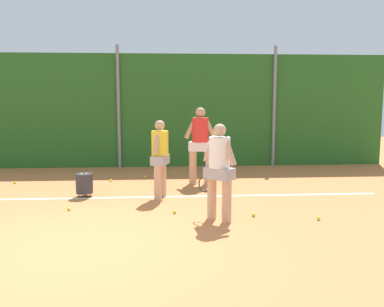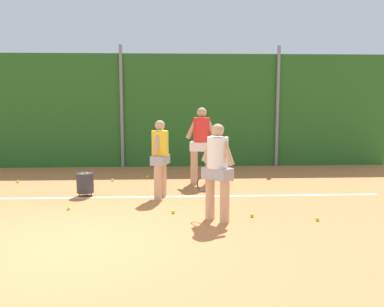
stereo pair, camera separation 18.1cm
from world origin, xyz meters
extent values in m
plane|color=#C67542|center=(0.00, 2.05, 0.00)|extent=(27.29, 27.29, 0.00)
cube|color=#286023|center=(0.00, 6.95, 1.70)|extent=(16.31, 0.25, 3.39)
cylinder|color=gray|center=(0.00, 6.77, 1.82)|extent=(0.10, 0.10, 3.63)
cylinder|color=gray|center=(4.70, 6.77, 1.82)|extent=(0.10, 0.10, 3.63)
cube|color=white|center=(0.00, 2.87, 0.00)|extent=(11.92, 0.10, 0.01)
cylinder|color=tan|center=(2.37, 0.96, 0.37)|extent=(0.16, 0.16, 0.73)
cylinder|color=tan|center=(2.15, 1.19, 0.37)|extent=(0.16, 0.16, 0.73)
cube|color=#99999E|center=(2.26, 1.08, 0.83)|extent=(0.54, 0.55, 0.20)
cylinder|color=white|center=(2.26, 1.08, 1.19)|extent=(0.36, 0.36, 0.52)
sphere|color=tan|center=(2.26, 1.08, 1.57)|extent=(0.21, 0.21, 0.21)
cylinder|color=tan|center=(2.40, 0.93, 1.23)|extent=(0.24, 0.24, 0.50)
cylinder|color=tan|center=(2.12, 1.22, 1.23)|extent=(0.24, 0.24, 0.50)
cylinder|color=black|center=(2.02, 1.25, 0.87)|extent=(0.03, 0.03, 0.28)
torus|color=#26262B|center=(2.02, 1.25, 0.60)|extent=(0.21, 0.22, 0.28)
cylinder|color=tan|center=(1.20, 2.64, 0.36)|extent=(0.16, 0.16, 0.72)
cylinder|color=tan|center=(1.29, 2.94, 0.36)|extent=(0.16, 0.16, 0.72)
cube|color=#99999E|center=(1.24, 2.79, 0.81)|extent=(0.41, 0.54, 0.19)
cylinder|color=yellow|center=(1.24, 2.79, 1.17)|extent=(0.35, 0.35, 0.51)
sphere|color=tan|center=(1.24, 2.79, 1.53)|extent=(0.21, 0.21, 0.21)
cylinder|color=tan|center=(1.18, 2.60, 1.20)|extent=(0.16, 0.28, 0.49)
cylinder|color=tan|center=(1.30, 2.98, 1.20)|extent=(0.16, 0.28, 0.49)
cylinder|color=black|center=(1.28, 3.08, 0.85)|extent=(0.03, 0.03, 0.28)
torus|color=#26262B|center=(1.28, 3.08, 0.58)|extent=(0.11, 0.28, 0.28)
cylinder|color=tan|center=(2.39, 4.14, 0.41)|extent=(0.18, 0.18, 0.82)
cylinder|color=tan|center=(2.03, 4.21, 0.41)|extent=(0.18, 0.18, 0.82)
cube|color=white|center=(2.21, 4.18, 0.93)|extent=(0.60, 0.42, 0.22)
cylinder|color=red|center=(2.21, 4.18, 1.33)|extent=(0.40, 0.40, 0.58)
sphere|color=tan|center=(2.21, 4.18, 1.75)|extent=(0.24, 0.24, 0.24)
cylinder|color=tan|center=(2.43, 4.13, 1.37)|extent=(0.33, 0.15, 0.55)
cylinder|color=tan|center=(1.99, 4.22, 1.37)|extent=(0.33, 0.15, 0.55)
cylinder|color=#2D2D33|center=(-0.37, 3.01, 0.29)|extent=(0.36, 0.36, 0.42)
cylinder|color=#2D2D33|center=(-0.25, 3.01, 0.04)|extent=(0.02, 0.02, 0.08)
cylinder|color=#2D2D33|center=(-0.50, 3.01, 0.04)|extent=(0.02, 0.02, 0.08)
cylinder|color=#2D2D33|center=(-0.37, 3.14, 0.04)|extent=(0.02, 0.02, 0.08)
sphere|color=#CCDB33|center=(-0.33, 3.04, 0.48)|extent=(0.07, 0.07, 0.07)
sphere|color=#CCDB33|center=(-0.42, 2.99, 0.48)|extent=(0.07, 0.07, 0.07)
sphere|color=#CCDB33|center=(2.91, 1.27, 0.03)|extent=(0.07, 0.07, 0.07)
sphere|color=#CCDB33|center=(-2.34, 4.51, 0.03)|extent=(0.07, 0.07, 0.07)
sphere|color=#CCDB33|center=(1.51, 1.57, 0.03)|extent=(0.07, 0.07, 0.07)
sphere|color=#CCDB33|center=(-0.02, 4.60, 0.03)|extent=(0.07, 0.07, 0.07)
sphere|color=#CCDB33|center=(3.02, 4.51, 0.03)|extent=(0.07, 0.07, 0.07)
sphere|color=#CCDB33|center=(-0.47, 1.91, 0.03)|extent=(0.07, 0.07, 0.07)
sphere|color=#CCDB33|center=(3.99, 0.99, 0.03)|extent=(0.07, 0.07, 0.07)
sphere|color=#CCDB33|center=(0.84, 5.01, 0.03)|extent=(0.07, 0.07, 0.07)
camera|label=1|loc=(1.31, -5.90, 2.12)|focal=39.33mm
camera|label=2|loc=(1.49, -5.91, 2.12)|focal=39.33mm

